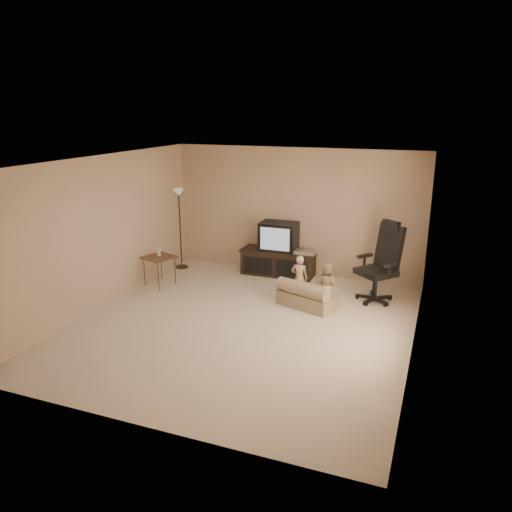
{
  "coord_description": "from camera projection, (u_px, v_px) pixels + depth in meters",
  "views": [
    {
      "loc": [
        2.72,
        -6.55,
        3.23
      ],
      "look_at": [
        -0.02,
        0.6,
        0.94
      ],
      "focal_mm": 35.0,
      "sensor_mm": 36.0,
      "label": 1
    }
  ],
  "objects": [
    {
      "name": "tv_stand",
      "position": [
        279.0,
        253.0,
        9.9
      ],
      "size": [
        1.5,
        0.56,
        1.07
      ],
      "rotation": [
        0.0,
        0.0,
        0.01
      ],
      "color": "black",
      "rests_on": "floor"
    },
    {
      "name": "toddler_left",
      "position": [
        299.0,
        278.0,
        8.58
      ],
      "size": [
        0.3,
        0.22,
        0.81
      ],
      "primitive_type": "imported",
      "rotation": [
        0.0,
        0.0,
        3.16
      ],
      "color": "tan",
      "rests_on": "floor"
    },
    {
      "name": "floor",
      "position": [
        243.0,
        325.0,
        7.71
      ],
      "size": [
        5.5,
        5.5,
        0.0
      ],
      "primitive_type": "plane",
      "color": "beige",
      "rests_on": "ground"
    },
    {
      "name": "office_chair",
      "position": [
        380.0,
        273.0,
        8.55
      ],
      "size": [
        0.91,
        0.91,
        1.4
      ],
      "rotation": [
        0.0,
        0.0,
        -0.69
      ],
      "color": "black",
      "rests_on": "floor"
    },
    {
      "name": "floor_lamp",
      "position": [
        179.0,
        211.0,
        10.13
      ],
      "size": [
        0.26,
        0.26,
        1.66
      ],
      "color": "black",
      "rests_on": "floor"
    },
    {
      "name": "side_table",
      "position": [
        159.0,
        257.0,
        9.29
      ],
      "size": [
        0.64,
        0.64,
        0.76
      ],
      "rotation": [
        0.0,
        0.0,
        -0.33
      ],
      "color": "brown",
      "rests_on": "floor"
    },
    {
      "name": "toddler_right",
      "position": [
        326.0,
        285.0,
        8.33
      ],
      "size": [
        0.41,
        0.29,
        0.77
      ],
      "primitive_type": "imported",
      "rotation": [
        0.0,
        0.0,
        2.89
      ],
      "color": "tan",
      "rests_on": "floor"
    },
    {
      "name": "room_shell",
      "position": [
        242.0,
        229.0,
        7.28
      ],
      "size": [
        5.5,
        5.5,
        5.5
      ],
      "color": "white",
      "rests_on": "floor"
    },
    {
      "name": "child_sofa",
      "position": [
        306.0,
        296.0,
        8.34
      ],
      "size": [
        1.08,
        0.83,
        0.47
      ],
      "rotation": [
        0.0,
        0.0,
        -0.34
      ],
      "color": "tan",
      "rests_on": "floor"
    }
  ]
}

